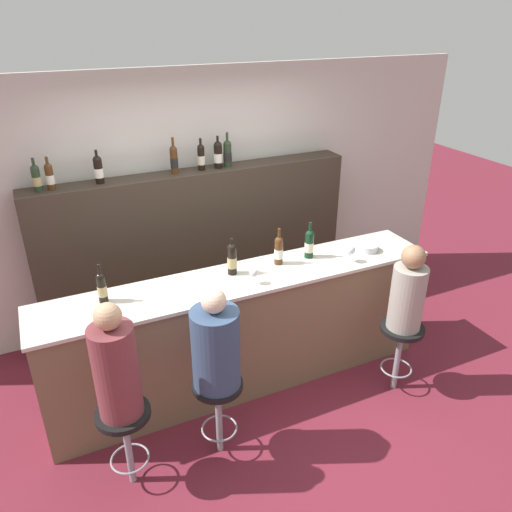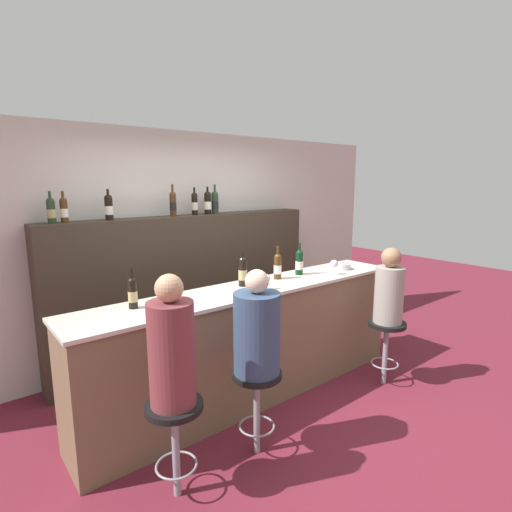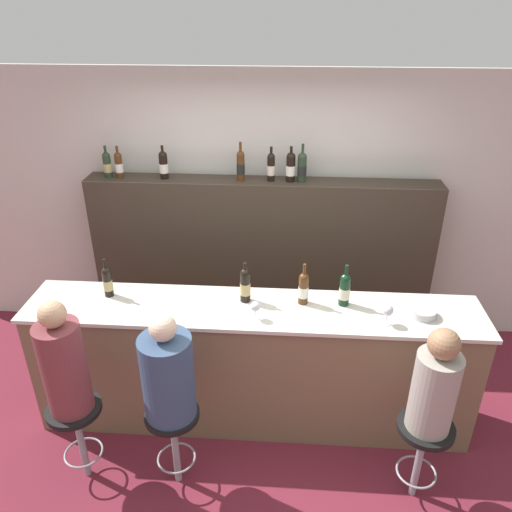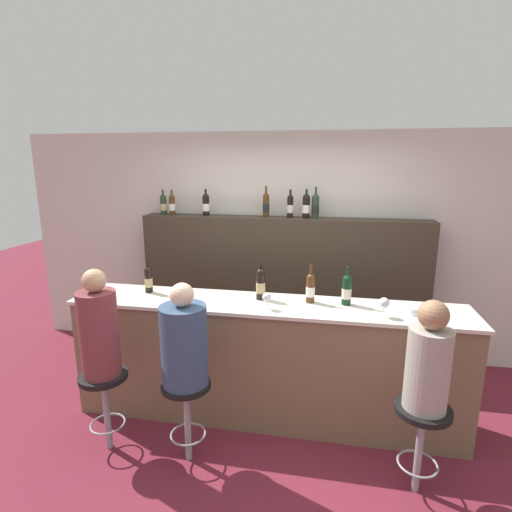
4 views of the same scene
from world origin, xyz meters
TOP-DOWN VIEW (x-y plane):
  - ground_plane at (0.00, 0.00)m, footprint 16.00×16.00m
  - wall_back at (0.00, 1.66)m, footprint 6.40×0.05m
  - bar_counter at (0.00, 0.27)m, footprint 3.40×0.57m
  - back_bar_cabinet at (0.00, 1.43)m, footprint 3.19×0.28m
  - wine_bottle_counter_0 at (-1.11, 0.36)m, footprint 0.07×0.07m
  - wine_bottle_counter_1 at (-0.06, 0.36)m, footprint 0.08×0.08m
  - wine_bottle_counter_2 at (0.37, 0.36)m, footprint 0.08×0.08m
  - wine_bottle_counter_3 at (0.67, 0.36)m, footprint 0.08×0.08m
  - wine_bottle_backbar_0 at (-1.39, 1.43)m, footprint 0.07×0.07m
  - wine_bottle_backbar_1 at (-1.29, 1.43)m, footprint 0.07×0.07m
  - wine_bottle_backbar_2 at (-0.88, 1.43)m, footprint 0.08×0.08m
  - wine_bottle_backbar_3 at (-0.19, 1.43)m, footprint 0.07×0.07m
  - wine_bottle_backbar_4 at (0.08, 1.43)m, footprint 0.07×0.07m
  - wine_bottle_backbar_5 at (0.25, 1.43)m, footprint 0.08×0.08m
  - wine_bottle_backbar_6 at (0.35, 1.43)m, footprint 0.08×0.08m
  - wine_glass_0 at (0.03, 0.13)m, footprint 0.07×0.07m
  - wine_glass_1 at (0.95, 0.13)m, footprint 0.08×0.08m
  - metal_bowl at (1.23, 0.24)m, footprint 0.18×0.18m
  - bar_stool_left at (-1.17, -0.38)m, footprint 0.37×0.37m
  - guest_seated_left at (-1.17, -0.38)m, footprint 0.29×0.29m
  - bar_stool_middle at (-0.49, -0.38)m, footprint 0.37×0.37m
  - guest_seated_middle at (-0.49, -0.38)m, footprint 0.34×0.34m
  - bar_stool_right at (1.18, -0.38)m, footprint 0.37×0.37m
  - guest_seated_right at (1.18, -0.38)m, footprint 0.28×0.28m

SIDE VIEW (x-z plane):
  - ground_plane at x=0.00m, z-range 0.00..0.00m
  - bar_stool_left at x=-1.17m, z-range 0.19..0.84m
  - bar_stool_middle at x=-0.49m, z-range 0.19..0.84m
  - bar_stool_right at x=1.18m, z-range 0.19..0.84m
  - bar_counter at x=0.00m, z-range 0.00..1.09m
  - back_bar_cabinet at x=0.00m, z-range 0.00..1.67m
  - guest_seated_middle at x=-0.49m, z-range 0.60..1.37m
  - guest_seated_right at x=1.18m, z-range 0.61..1.37m
  - guest_seated_left at x=-1.17m, z-range 0.61..1.45m
  - metal_bowl at x=1.23m, z-range 1.09..1.14m
  - wine_glass_0 at x=0.03m, z-range 1.11..1.25m
  - wine_glass_1 at x=0.95m, z-range 1.12..1.27m
  - wine_bottle_counter_0 at x=-1.11m, z-range 1.05..1.37m
  - wine_bottle_counter_2 at x=0.37m, z-range 1.05..1.38m
  - wine_bottle_counter_3 at x=0.67m, z-range 1.05..1.38m
  - wine_bottle_counter_1 at x=-0.06m, z-range 1.06..1.39m
  - wall_back at x=0.00m, z-range 0.00..2.60m
  - wine_bottle_backbar_0 at x=-1.39m, z-range 1.64..1.93m
  - wine_bottle_backbar_1 at x=-1.29m, z-range 1.64..1.93m
  - wine_bottle_backbar_2 at x=-0.88m, z-range 1.64..1.94m
  - wine_bottle_backbar_4 at x=0.08m, z-range 1.64..1.95m
  - wine_bottle_backbar_5 at x=0.25m, z-range 1.64..1.95m
  - wine_bottle_backbar_6 at x=0.35m, z-range 1.63..1.97m
  - wine_bottle_backbar_3 at x=-0.19m, z-range 1.63..1.97m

